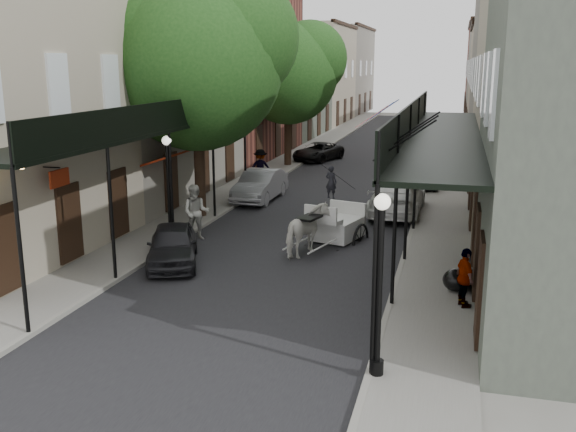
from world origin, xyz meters
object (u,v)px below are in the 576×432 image
Objects in this scene: lamppost_left at (169,188)px; horse at (308,231)px; tree_far at (294,70)px; lamppost_right_far at (429,151)px; lamppost_right_near at (380,283)px; car_left_far at (318,152)px; pedestrian_sidewalk_left at (260,167)px; car_left_mid at (260,185)px; pedestrian_sidewalk_right at (465,278)px; tree_near at (207,56)px; car_right_near at (397,197)px; pedestrian_walking at (196,212)px; car_right_far at (417,175)px; carriage at (342,208)px; car_left_near at (172,245)px.

lamppost_left is 1.87× the size of horse.
tree_far reaches higher than lamppost_right_far.
car_left_far is at bearing 104.39° from lamppost_right_near.
car_left_far is at bearing 70.26° from tree_far.
car_left_far is (0.90, 9.82, -0.45)m from pedestrian_sidewalk_left.
pedestrian_sidewalk_right is at bearing -50.90° from car_left_mid.
tree_near is 1.89× the size of car_right_near.
pedestrian_walking is at bearing 42.98° from car_right_near.
pedestrian_walking is at bearing 42.91° from car_right_far.
tree_near is at bearing 31.84° from car_right_far.
carriage reaches higher than car_right_near.
pedestrian_sidewalk_right is (10.00, -7.94, -5.59)m from tree_near.
lamppost_left is at bearing 135.71° from lamppost_right_near.
carriage is 4.57m from car_right_near.
car_left_far is 15.43m from car_right_near.
horse is at bearing -74.43° from tree_far.
lamppost_right_near is 0.95× the size of car_right_far.
car_right_far is at bearing 94.57° from carriage.
car_right_near is at bearing -7.23° from pedestrian_sidewalk_right.
lamppost_right_near is 4.71m from pedestrian_sidewalk_right.
lamppost_right_far reaches higher than horse.
lamppost_left reaches higher than pedestrian_walking.
car_right_near is (7.36, -11.39, -5.10)m from tree_far.
car_left_near is 16.41m from car_right_far.
tree_near is 5.21× the size of pedestrian_sidewalk_left.
carriage is (5.62, 2.52, -0.96)m from lamppost_left.
tree_near is 14.02m from tree_far.
carriage is (5.72, -1.66, -5.40)m from tree_near.
car_right_far is at bearing 59.54° from lamppost_left.
pedestrian_sidewalk_right reaches higher than car_left_near.
car_right_near is (6.41, -1.21, 0.03)m from car_left_mid.
pedestrian_walking is 10.12m from pedestrian_sidewalk_left.
lamppost_right_near is 20.00m from lamppost_right_far.
car_right_far is at bearing -31.75° from car_left_far.
tree_far is at bearing 96.70° from car_left_mid.
pedestrian_sidewalk_right is at bearing 105.59° from car_right_near.
lamppost_right_near and lamppost_right_far have the same top height.
car_right_near is (-0.99, 14.79, -1.31)m from lamppost_right_near.
pedestrian_walking is (0.75, -17.28, -4.83)m from tree_far.
car_right_near is (6.21, 8.79, 0.10)m from car_left_near.
tree_near is 8.58m from car_left_near.
carriage is 10.23m from pedestrian_sidewalk_left.
car_left_far is at bearing 87.79° from lamppost_left.
tree_far is 2.32× the size of lamppost_left.
car_right_near is at bearing 32.85° from car_left_near.
pedestrian_sidewalk_right is at bearing -83.84° from lamppost_right_far.
car_left_near is (1.10, -13.00, -0.41)m from pedestrian_sidewalk_left.
tree_far is at bearing 71.35° from car_left_near.
lamppost_left is 1.50m from pedestrian_walking.
horse is (5.02, -4.18, -5.65)m from tree_near.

